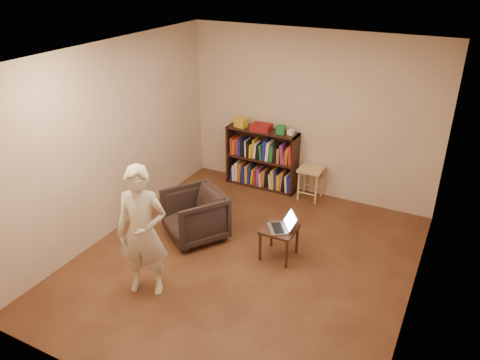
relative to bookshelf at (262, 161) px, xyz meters
The scene contains 15 objects.
floor 2.26m from the bookshelf, 70.86° to the right, with size 4.50×4.50×0.00m, color #462216.
ceiling 3.10m from the bookshelf, 70.86° to the right, with size 4.50×4.50×0.00m, color white.
wall_back 1.14m from the bookshelf, 12.12° to the left, with size 4.00×4.00×0.00m, color beige.
wall_left 2.60m from the bookshelf, 121.30° to the right, with size 4.50×4.50×0.00m, color beige.
wall_right 3.54m from the bookshelf, 37.52° to the right, with size 4.50×4.50×0.00m, color beige.
bookshelf is the anchor object (origin of this frame).
box_yellow 0.74m from the bookshelf, behind, with size 0.19×0.14×0.16m, color gold.
red_cloth 0.61m from the bookshelf, 102.75° to the right, with size 0.31×0.23×0.10m, color maroon.
box_green 0.71m from the bookshelf, ahead, with size 0.13×0.13×0.13m, color #1E742F.
box_white 0.77m from the bookshelf, ahead, with size 0.09×0.09×0.08m, color white.
stool 0.88m from the bookshelf, ahead, with size 0.37×0.37×0.53m.
armchair 1.88m from the bookshelf, 94.30° to the right, with size 0.73×0.75×0.69m, color black.
side_table 2.07m from the bookshelf, 59.03° to the right, with size 0.42×0.42×0.43m.
laptop 2.08m from the bookshelf, 57.91° to the right, with size 0.45×0.45×0.21m.
person 3.10m from the bookshelf, 90.71° to the right, with size 0.57×0.38×1.57m, color beige.
Camera 1 is at (2.21, -4.39, 3.57)m, focal length 35.00 mm.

